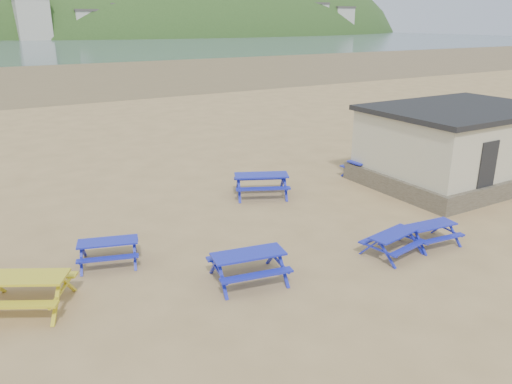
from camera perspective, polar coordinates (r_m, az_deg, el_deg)
ground at (r=15.36m, az=-0.71°, el=-5.80°), size 400.00×400.00×0.00m
wet_sand at (r=67.75m, az=-25.19°, el=11.87°), size 400.00×400.00×0.00m
picnic_table_blue_a at (r=14.57m, az=-16.48°, el=-6.60°), size 1.94×1.73×0.68m
picnic_table_blue_b at (r=19.24m, az=0.61°, el=0.81°), size 2.54×2.35×0.85m
picnic_table_blue_c at (r=22.04m, az=12.78°, el=2.66°), size 2.03×1.68×0.82m
picnic_table_blue_d at (r=13.08m, az=-0.87°, el=-8.55°), size 2.13×1.83×0.79m
picnic_table_blue_e at (r=16.05m, az=19.30°, el=-4.54°), size 1.66×1.39×0.65m
picnic_table_blue_f at (r=15.03m, az=15.32°, el=-5.72°), size 1.77×1.52×0.66m
picnic_table_yellow at (r=13.08m, az=-24.95°, el=-10.36°), size 2.56×2.41×0.85m
amenity_block at (r=22.34m, az=21.99°, el=5.04°), size 7.40×5.40×3.15m
headland_town at (r=260.99m, az=-9.10°, el=15.27°), size 264.00×144.00×108.00m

